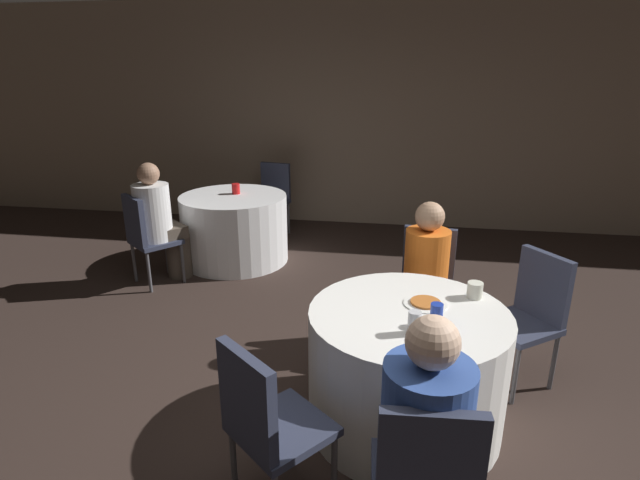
# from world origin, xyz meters

# --- Properties ---
(ground_plane) EXTENTS (16.00, 16.00, 0.00)m
(ground_plane) POSITION_xyz_m (0.00, 0.00, 0.00)
(ground_plane) COLOR #332621
(wall_back) EXTENTS (16.00, 0.06, 2.80)m
(wall_back) POSITION_xyz_m (0.00, 4.12, 1.40)
(wall_back) COLOR gray
(wall_back) RESTS_ON ground_plane
(table_near) EXTENTS (1.12, 1.12, 0.72)m
(table_near) POSITION_xyz_m (0.21, 0.13, 0.36)
(table_near) COLOR white
(table_near) RESTS_ON ground_plane
(table_far) EXTENTS (1.12, 1.12, 0.72)m
(table_far) POSITION_xyz_m (-1.60, 2.50, 0.36)
(table_far) COLOR white
(table_far) RESTS_ON ground_plane
(chair_near_south) EXTENTS (0.43, 0.43, 0.89)m
(chair_near_south) POSITION_xyz_m (0.28, -0.84, 0.53)
(chair_near_south) COLOR #2D3347
(chair_near_south) RESTS_ON ground_plane
(chair_near_southwest) EXTENTS (0.56, 0.56, 0.89)m
(chair_near_southwest) POSITION_xyz_m (-0.41, -0.62, 0.53)
(chair_near_southwest) COLOR #2D3347
(chair_near_southwest) RESTS_ON ground_plane
(chair_near_north) EXTENTS (0.45, 0.46, 0.89)m
(chair_near_north) POSITION_xyz_m (0.35, 1.09, 0.53)
(chair_near_north) COLOR #2D3347
(chair_near_north) RESTS_ON ground_plane
(chair_near_northeast) EXTENTS (0.56, 0.56, 0.89)m
(chair_near_northeast) POSITION_xyz_m (1.00, 0.70, 0.53)
(chair_near_northeast) COLOR #2D3347
(chair_near_northeast) RESTS_ON ground_plane
(chair_far_southwest) EXTENTS (0.56, 0.56, 0.89)m
(chair_far_southwest) POSITION_xyz_m (-2.21, 1.74, 0.53)
(chair_far_southwest) COLOR #2D3347
(chair_far_southwest) RESTS_ON ground_plane
(chair_far_north) EXTENTS (0.47, 0.47, 0.89)m
(chair_far_north) POSITION_xyz_m (-1.42, 3.45, 0.53)
(chair_far_north) COLOR #2D3347
(chair_far_north) RESTS_ON ground_plane
(person_orange_shirt) EXTENTS (0.34, 0.49, 1.12)m
(person_orange_shirt) POSITION_xyz_m (0.33, 0.92, 0.56)
(person_orange_shirt) COLOR #33384C
(person_orange_shirt) RESTS_ON ground_plane
(person_blue_shirt) EXTENTS (0.36, 0.52, 1.15)m
(person_blue_shirt) POSITION_xyz_m (0.27, -0.68, 0.59)
(person_blue_shirt) COLOR #4C4238
(person_blue_shirt) RESTS_ON ground_plane
(person_white_shirt) EXTENTS (0.46, 0.48, 1.18)m
(person_white_shirt) POSITION_xyz_m (-2.11, 1.86, 0.59)
(person_white_shirt) COLOR #4C4238
(person_white_shirt) RESTS_ON ground_plane
(pizza_plate_near) EXTENTS (0.25, 0.25, 0.02)m
(pizza_plate_near) POSITION_xyz_m (0.30, 0.24, 0.73)
(pizza_plate_near) COLOR white
(pizza_plate_near) RESTS_ON table_near
(soda_can_blue) EXTENTS (0.07, 0.07, 0.12)m
(soda_can_blue) POSITION_xyz_m (0.34, 0.00, 0.78)
(soda_can_blue) COLOR #1E38A5
(soda_can_blue) RESTS_ON table_near
(soda_can_silver) EXTENTS (0.07, 0.07, 0.12)m
(soda_can_silver) POSITION_xyz_m (0.23, -0.10, 0.78)
(soda_can_silver) COLOR silver
(soda_can_silver) RESTS_ON table_near
(cup_near) EXTENTS (0.09, 0.09, 0.09)m
(cup_near) POSITION_xyz_m (0.59, 0.37, 0.77)
(cup_near) COLOR silver
(cup_near) RESTS_ON table_near
(cup_far) EXTENTS (0.08, 0.08, 0.11)m
(cup_far) POSITION_xyz_m (-1.59, 2.58, 0.78)
(cup_far) COLOR red
(cup_far) RESTS_ON table_far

